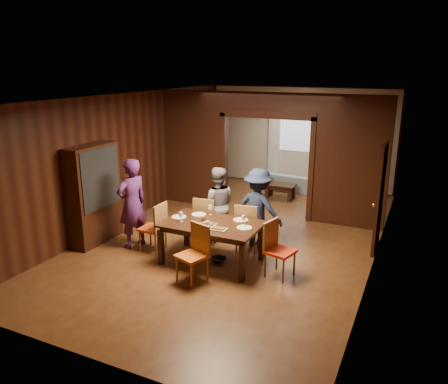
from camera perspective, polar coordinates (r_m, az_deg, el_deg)
The scene contains 32 objects.
floor at distance 9.33m, azimuth 1.99°, elevation -5.70°, with size 9.00×9.00×0.00m, color #4E2716.
ceiling at distance 8.68m, azimuth 2.18°, elevation 12.36°, with size 5.50×9.00×0.02m, color silver.
room_walls at distance 10.61m, azimuth 6.09°, elevation 5.40°, with size 5.52×9.01×2.90m.
person_purple at distance 8.68m, azimuth -11.90°, elevation -1.49°, with size 0.65×0.43×1.79m, color #461E59.
person_grey at distance 8.81m, azimuth -0.91°, elevation -1.66°, with size 0.76×0.59×1.55m, color slate.
person_navy at distance 8.59m, azimuth 4.51°, elevation -2.10°, with size 1.02×0.59×1.58m, color #1A2443.
sofa at distance 12.72m, azimuth 8.76°, elevation 1.31°, with size 1.69×0.66×0.49m, color #88AEB2.
serving_bowl at distance 7.85m, azimuth -0.75°, elevation -3.81°, with size 0.29×0.29×0.07m, color black.
dining_table at distance 8.00m, azimuth -1.59°, elevation -6.61°, with size 1.75×1.09×0.76m, color black.
coffee_table at distance 11.92m, azimuth 7.34°, elevation 0.12°, with size 0.80×0.50×0.40m, color black.
chair_left at distance 8.56m, azimuth -9.34°, elevation -4.50°, with size 0.44×0.44×0.97m, color #D24913, non-canonical shape.
chair_right at distance 7.50m, azimuth 7.37°, elevation -7.49°, with size 0.44×0.44×0.97m, color red, non-canonical shape.
chair_far_l at distance 8.86m, azimuth -2.21°, elevation -3.56°, with size 0.44×0.44×0.97m, color orange, non-canonical shape.
chair_far_r at distance 8.48m, azimuth 3.13°, elevation -4.51°, with size 0.44×0.44×0.97m, color orange, non-canonical shape.
chair_near at distance 7.29m, azimuth -4.24°, elevation -8.11°, with size 0.44×0.44×0.97m, color #C35412, non-canonical shape.
hutch at distance 9.11m, azimuth -16.62°, elevation -0.29°, with size 0.40×1.20×2.00m, color black.
door_right at distance 8.84m, azimuth 19.69°, elevation -0.73°, with size 0.06×0.90×2.10m, color black.
window_far at distance 12.99m, azimuth 9.87°, elevation 8.11°, with size 1.20×0.03×1.30m, color silver.
curtain_left at distance 13.23m, azimuth 6.58°, elevation 6.42°, with size 0.35×0.06×2.40m, color white.
curtain_right at distance 12.84m, azimuth 12.96°, elevation 5.82°, with size 0.35×0.06×2.40m, color white.
plate_left at distance 8.19m, azimuth -5.91°, elevation -3.25°, with size 0.27×0.27×0.01m, color silver.
plate_far_l at distance 8.29m, azimuth -3.31°, elevation -2.94°, with size 0.27×0.27×0.01m, color silver.
plate_far_r at distance 8.00m, azimuth 2.18°, elevation -3.65°, with size 0.27×0.27×0.01m, color silver.
plate_right at distance 7.63m, azimuth 2.67°, elevation -4.68°, with size 0.27×0.27×0.01m, color silver.
plate_near at distance 7.62m, azimuth -2.89°, elevation -4.71°, with size 0.27×0.27×0.01m, color white.
platter_a at distance 7.78m, azimuth -2.10°, elevation -4.15°, with size 0.30×0.20×0.04m, color gray.
platter_b at distance 7.55m, azimuth -0.74°, elevation -4.78°, with size 0.30×0.20×0.04m, color gray.
wineglass_left at distance 7.93m, azimuth -5.63°, elevation -3.25°, with size 0.08×0.08×0.18m, color silver, non-canonical shape.
wineglass_far at distance 8.27m, azimuth -1.81°, elevation -2.36°, with size 0.08×0.08×0.18m, color silver, non-canonical shape.
wineglass_right at distance 7.73m, azimuth 2.56°, elevation -3.71°, with size 0.08×0.08×0.18m, color silver, non-canonical shape.
tumbler at distance 7.56m, azimuth -2.21°, elevation -4.34°, with size 0.07×0.07×0.14m, color white.
condiment_jar at distance 7.88m, azimuth -2.65°, elevation -3.60°, with size 0.08×0.08×0.11m, color #532D13, non-canonical shape.
Camera 1 is at (3.37, -7.97, 3.49)m, focal length 35.00 mm.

